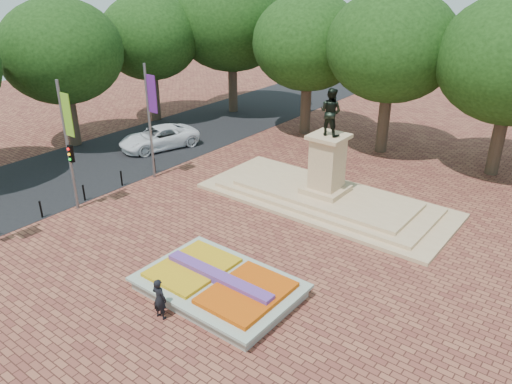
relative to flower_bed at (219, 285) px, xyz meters
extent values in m
plane|color=brown|center=(-1.03, 2.00, -0.38)|extent=(90.00, 90.00, 0.00)
cube|color=black|center=(-16.03, 7.00, -0.37)|extent=(9.00, 90.00, 0.02)
cube|color=gray|center=(-0.03, 0.00, -0.15)|extent=(6.00, 4.00, 0.45)
cube|color=#A2AD9D|center=(-0.03, 0.00, 0.12)|extent=(6.30, 4.30, 0.12)
cube|color=#DF540C|center=(1.42, 0.00, 0.25)|extent=(2.60, 3.40, 0.22)
cube|color=gold|center=(-1.48, 0.00, 0.24)|extent=(2.60, 3.40, 0.18)
cube|color=#65338E|center=(-0.03, 0.00, 0.34)|extent=(5.20, 0.55, 0.38)
cube|color=tan|center=(-1.03, 10.00, -0.28)|extent=(14.00, 6.00, 0.20)
cube|color=tan|center=(-1.03, 10.00, -0.08)|extent=(12.00, 5.00, 0.20)
cube|color=tan|center=(-1.03, 10.00, 0.12)|extent=(10.00, 4.00, 0.20)
cube|color=tan|center=(-1.03, 10.00, 0.37)|extent=(2.20, 2.20, 0.30)
cube|color=tan|center=(-1.03, 10.00, 1.92)|extent=(1.50, 1.50, 2.80)
cube|color=tan|center=(-1.03, 10.00, 3.42)|extent=(1.90, 1.90, 0.20)
imported|color=black|center=(-1.03, 10.00, 4.77)|extent=(1.22, 0.95, 2.50)
cylinder|color=#3D2A21|center=(-17.03, 20.00, 1.62)|extent=(0.80, 0.80, 4.00)
ellipsoid|color=black|center=(-17.03, 20.00, 6.32)|extent=(8.80, 8.80, 7.48)
cylinder|color=#3D2A21|center=(-9.03, 20.00, 1.62)|extent=(0.80, 0.80, 4.00)
ellipsoid|color=black|center=(-9.03, 20.00, 6.32)|extent=(8.80, 8.80, 7.48)
cylinder|color=#3D2A21|center=(-2.03, 20.00, 1.62)|extent=(0.80, 0.80, 4.00)
ellipsoid|color=black|center=(-2.03, 20.00, 6.32)|extent=(8.80, 8.80, 7.48)
cylinder|color=#3D2A21|center=(4.97, 20.00, 1.62)|extent=(0.80, 0.80, 4.00)
ellipsoid|color=black|center=(4.97, 20.00, 6.32)|extent=(8.80, 8.80, 7.48)
cylinder|color=#3D2A21|center=(-20.53, 7.00, 1.54)|extent=(0.80, 0.80, 3.84)
ellipsoid|color=black|center=(-20.53, 7.00, 6.03)|extent=(8.40, 8.40, 7.14)
cylinder|color=#3D2A21|center=(-20.53, 15.00, 1.54)|extent=(0.80, 0.80, 3.84)
ellipsoid|color=black|center=(-20.53, 15.00, 6.03)|extent=(8.40, 8.40, 7.14)
cylinder|color=slate|center=(-11.23, 1.00, 3.12)|extent=(0.16, 0.16, 7.00)
cube|color=#79B524|center=(-10.78, 1.00, 4.92)|extent=(0.70, 0.04, 2.20)
cylinder|color=slate|center=(-11.23, 6.50, 3.12)|extent=(0.16, 0.16, 7.00)
cube|color=#5C1D7B|center=(-10.78, 6.50, 4.92)|extent=(0.70, 0.04, 2.20)
cube|color=black|center=(-11.03, 1.00, 2.82)|extent=(0.28, 0.18, 0.90)
cylinder|color=black|center=(-11.73, -0.80, 0.07)|extent=(0.10, 0.10, 0.90)
sphere|color=black|center=(-11.73, -0.80, 0.54)|extent=(0.12, 0.12, 0.12)
cylinder|color=black|center=(-11.73, 1.80, 0.07)|extent=(0.10, 0.10, 0.90)
sphere|color=black|center=(-11.73, 1.80, 0.54)|extent=(0.12, 0.12, 0.12)
cylinder|color=black|center=(-11.73, 4.40, 0.07)|extent=(0.10, 0.10, 0.90)
sphere|color=black|center=(-11.73, 4.40, 0.54)|extent=(0.12, 0.12, 0.12)
cylinder|color=black|center=(-11.73, 7.00, 0.07)|extent=(0.10, 0.10, 0.90)
sphere|color=black|center=(-11.73, 7.00, 0.54)|extent=(0.12, 0.12, 0.12)
imported|color=white|center=(-15.01, 10.34, 0.41)|extent=(4.17, 6.15, 1.57)
imported|color=black|center=(-0.74, -2.49, 0.47)|extent=(0.65, 0.45, 1.69)
camera|label=1|loc=(11.38, -12.22, 11.80)|focal=35.00mm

